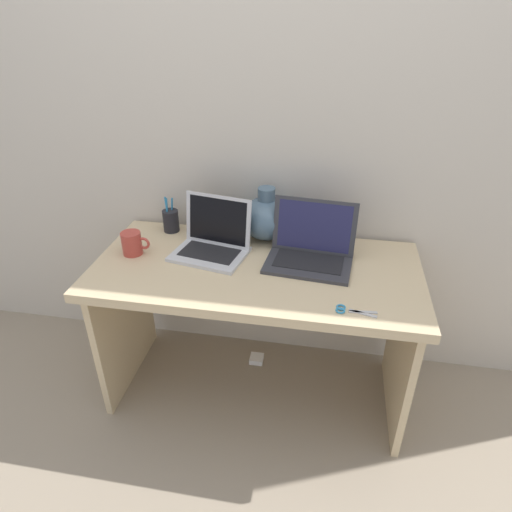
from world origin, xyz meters
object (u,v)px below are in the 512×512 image
at_px(scissors, 349,310).
at_px(power_brick, 257,359).
at_px(laptop_right, 311,246).
at_px(laptop_left, 213,238).
at_px(coffee_mug, 132,243).
at_px(green_vase, 266,218).
at_px(pen_cup, 171,220).

xyz_separation_m(scissors, power_brick, (-0.41, 0.43, -0.70)).
relative_size(laptop_right, power_brick, 5.35).
distance_m(laptop_left, power_brick, 0.78).
xyz_separation_m(laptop_left, coffee_mug, (-0.34, -0.08, -0.01)).
distance_m(laptop_right, power_brick, 0.80).
bearing_deg(scissors, green_vase, 126.68).
height_order(green_vase, coffee_mug, green_vase).
height_order(coffee_mug, power_brick, coffee_mug).
relative_size(green_vase, power_brick, 3.48).
height_order(laptop_right, power_brick, laptop_right).
bearing_deg(pen_cup, coffee_mug, -110.61).
height_order(laptop_left, scissors, laptop_left).
relative_size(pen_cup, scissors, 1.19).
bearing_deg(coffee_mug, laptop_left, 13.87).
bearing_deg(laptop_left, coffee_mug, -166.13).
bearing_deg(pen_cup, scissors, -30.67).
relative_size(pen_cup, power_brick, 2.51).
height_order(laptop_left, power_brick, laptop_left).
height_order(coffee_mug, pen_cup, pen_cup).
bearing_deg(laptop_right, scissors, -64.84).
distance_m(coffee_mug, scissors, 0.96).
distance_m(green_vase, power_brick, 0.80).
relative_size(laptop_right, coffee_mug, 2.97).
height_order(pen_cup, power_brick, pen_cup).
relative_size(laptop_left, pen_cup, 1.97).
relative_size(green_vase, pen_cup, 1.38).
relative_size(laptop_left, scissors, 2.35).
distance_m(coffee_mug, power_brick, 0.92).
distance_m(laptop_right, green_vase, 0.28).
xyz_separation_m(pen_cup, scissors, (0.84, -0.50, -0.05)).
bearing_deg(coffee_mug, power_brick, 18.48).
xyz_separation_m(laptop_right, coffee_mug, (-0.76, -0.09, -0.01)).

